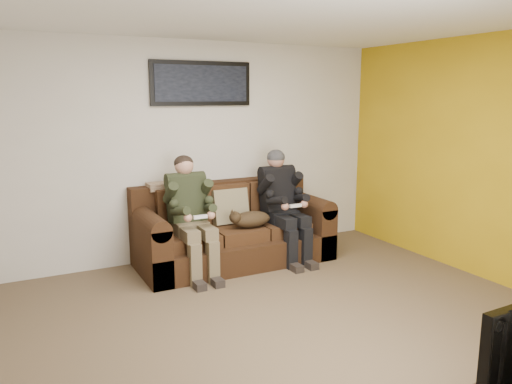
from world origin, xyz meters
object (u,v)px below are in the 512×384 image
sofa (232,232)px  framed_poster (202,83)px  person_left (190,209)px  person_right (282,198)px  cat (250,219)px

sofa → framed_poster: 1.80m
person_left → framed_poster: (0.39, 0.58, 1.36)m
sofa → person_left: 0.73m
person_right → cat: size_ratio=2.00×
person_right → cat: bearing=-172.6°
sofa → person_left: bearing=-162.0°
person_right → cat: (-0.47, -0.06, -0.19)m
sofa → person_right: 0.73m
sofa → person_left: (-0.59, -0.19, 0.39)m
cat → framed_poster: size_ratio=0.53×
sofa → cat: (0.12, -0.25, 0.20)m
cat → framed_poster: 1.70m
person_right → framed_poster: framed_poster is taller
cat → framed_poster: bearing=116.5°
person_left → framed_poster: size_ratio=1.05×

